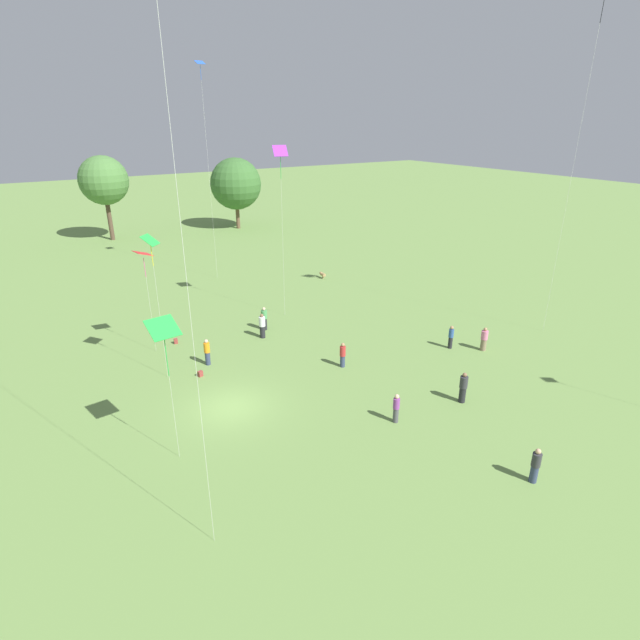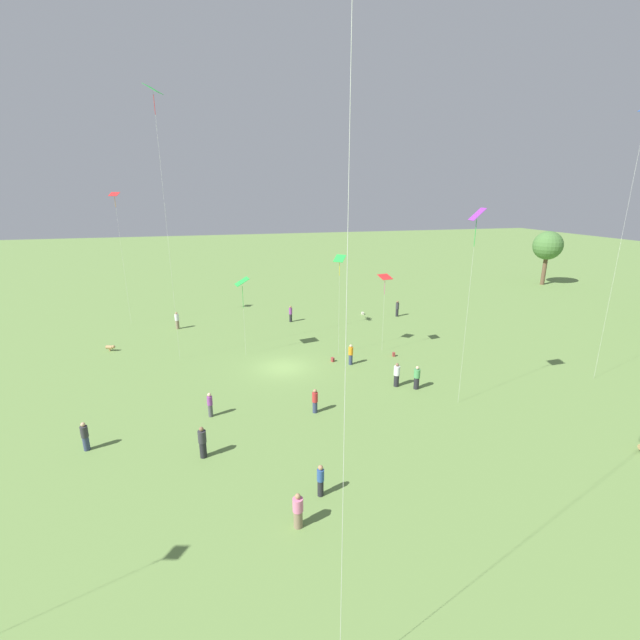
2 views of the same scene
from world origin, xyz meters
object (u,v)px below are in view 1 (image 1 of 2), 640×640
at_px(person_10, 484,339).
at_px(person_6, 451,337).
at_px(person_8, 262,326).
at_px(dog_1, 322,274).
at_px(person_3, 207,352).
at_px(person_9, 463,388).
at_px(picnic_bag_0, 200,374).
at_px(picnic_bag_1, 176,341).
at_px(kite_5, 280,158).
at_px(person_2, 396,408).
at_px(kite_1, 201,82).
at_px(person_1, 535,466).
at_px(kite_6, 143,256).
at_px(person_7, 343,355).
at_px(kite_4, 151,245).
at_px(kite_0, 603,6).
at_px(person_0, 264,319).
at_px(kite_8, 163,331).

bearing_deg(person_10, person_6, 120.28).
xyz_separation_m(person_8, dog_1, (11.33, 9.76, -0.52)).
relative_size(person_3, person_9, 0.97).
distance_m(picnic_bag_0, picnic_bag_1, 5.54).
bearing_deg(person_9, picnic_bag_0, 50.55).
relative_size(person_10, kite_5, 0.13).
height_order(person_2, kite_1, kite_1).
relative_size(person_1, person_9, 0.94).
bearing_deg(kite_6, person_7, -97.59).
height_order(person_3, kite_5, kite_5).
bearing_deg(kite_1, picnic_bag_0, -72.66).
relative_size(kite_4, dog_1, 10.97).
distance_m(person_6, kite_1, 30.15).
distance_m(person_3, kite_0, 31.59).
xyz_separation_m(kite_6, picnic_bag_1, (1.52, 0.48, -6.48)).
relative_size(person_2, kite_0, 0.07).
xyz_separation_m(person_2, person_3, (-5.97, 11.47, 0.05)).
relative_size(person_0, person_1, 1.03).
height_order(person_9, kite_8, kite_8).
bearing_deg(kite_6, person_8, -69.63).
height_order(person_3, kite_4, kite_4).
relative_size(person_3, kite_0, 0.08).
xyz_separation_m(person_0, person_3, (-5.62, -3.18, 0.01)).
distance_m(kite_8, dog_1, 29.40).
relative_size(person_10, kite_0, 0.08).
xyz_separation_m(person_6, person_7, (-7.84, 1.70, -0.01)).
relative_size(person_10, kite_1, 0.09).
relative_size(person_2, kite_4, 0.19).
relative_size(person_7, kite_1, 0.09).
xyz_separation_m(person_9, kite_8, (-14.92, 3.64, 5.54)).
xyz_separation_m(person_1, kite_8, (-12.57, 9.95, 5.60)).
xyz_separation_m(person_2, person_10, (10.71, 3.48, -0.02)).
bearing_deg(person_2, person_8, -79.20).
bearing_deg(kite_5, kite_8, -73.89).
height_order(person_0, person_2, person_0).
distance_m(person_0, person_7, 8.19).
bearing_deg(person_3, kite_6, -83.14).
distance_m(person_6, kite_0, 21.63).
distance_m(kite_0, picnic_bag_1, 33.91).
height_order(person_10, picnic_bag_0, person_10).
height_order(person_2, picnic_bag_0, person_2).
bearing_deg(picnic_bag_0, person_6, -18.32).
xyz_separation_m(person_0, kite_5, (2.70, 1.79, 11.22)).
bearing_deg(person_10, picnic_bag_0, 140.06).
bearing_deg(person_0, person_8, 33.10).
xyz_separation_m(person_2, kite_5, (2.36, 16.44, 11.26)).
bearing_deg(person_6, person_7, 125.24).
distance_m(person_6, person_8, 13.24).
bearing_deg(dog_1, person_6, -93.31).
bearing_deg(person_8, picnic_bag_1, -131.85).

